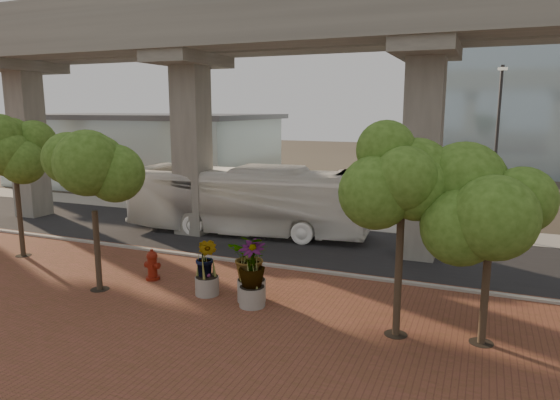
% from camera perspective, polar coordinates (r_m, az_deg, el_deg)
% --- Properties ---
extents(ground, '(160.00, 160.00, 0.00)m').
position_cam_1_polar(ground, '(23.71, 0.12, -6.24)').
color(ground, '#3E372D').
rests_on(ground, ground).
extents(brick_plaza, '(70.00, 13.00, 0.06)m').
position_cam_1_polar(brick_plaza, '(17.02, -10.44, -13.20)').
color(brick_plaza, brown).
rests_on(brick_plaza, ground).
extents(asphalt_road, '(90.00, 8.00, 0.04)m').
position_cam_1_polar(asphalt_road, '(25.50, 1.84, -5.00)').
color(asphalt_road, black).
rests_on(asphalt_road, ground).
extents(curb_strip, '(70.00, 0.25, 0.16)m').
position_cam_1_polar(curb_strip, '(21.94, -1.88, -7.42)').
color(curb_strip, '#9E9A93').
rests_on(curb_strip, ground).
extents(far_sidewalk, '(90.00, 3.00, 0.06)m').
position_cam_1_polar(far_sidewalk, '(30.55, 5.47, -2.43)').
color(far_sidewalk, '#9E9A93').
rests_on(far_sidewalk, ground).
extents(transit_viaduct, '(72.00, 5.60, 12.40)m').
position_cam_1_polar(transit_viaduct, '(24.58, 1.94, 11.55)').
color(transit_viaduct, gray).
rests_on(transit_viaduct, ground).
extents(station_pavilion, '(23.00, 13.00, 6.30)m').
position_cam_1_polar(station_pavilion, '(46.93, -15.31, 5.68)').
color(station_pavilion, silver).
rests_on(station_pavilion, ground).
extents(transit_bus, '(13.54, 4.34, 3.71)m').
position_cam_1_polar(transit_bus, '(27.24, -3.86, -0.06)').
color(transit_bus, white).
rests_on(transit_bus, ground).
extents(fire_hydrant, '(0.62, 0.56, 1.24)m').
position_cam_1_polar(fire_hydrant, '(20.67, -14.38, -7.21)').
color(fire_hydrant, maroon).
rests_on(fire_hydrant, ground).
extents(planter_front, '(2.25, 2.25, 2.47)m').
position_cam_1_polar(planter_front, '(17.64, -3.30, -6.87)').
color(planter_front, gray).
rests_on(planter_front, ground).
extents(planter_right, '(2.21, 2.21, 2.36)m').
position_cam_1_polar(planter_right, '(17.20, -3.24, -7.59)').
color(planter_right, '#ACA89B').
rests_on(planter_right, ground).
extents(planter_left, '(1.94, 1.94, 2.13)m').
position_cam_1_polar(planter_left, '(18.44, -8.41, -6.87)').
color(planter_left, gray).
rests_on(planter_left, ground).
extents(street_tree_far_west, '(3.55, 3.55, 6.41)m').
position_cam_1_polar(street_tree_far_west, '(25.40, -28.15, 4.74)').
color(street_tree_far_west, '#4D3A2C').
rests_on(street_tree_far_west, ground).
extents(street_tree_near_west, '(3.62, 3.62, 5.74)m').
position_cam_1_polar(street_tree_near_west, '(19.37, -20.62, 1.85)').
color(street_tree_near_west, '#4D3A2C').
rests_on(street_tree_near_west, ground).
extents(street_tree_near_east, '(3.41, 3.41, 6.47)m').
position_cam_1_polar(street_tree_near_east, '(14.66, 13.87, 2.89)').
color(street_tree_near_east, '#4D3A2C').
rests_on(street_tree_near_east, ground).
extents(street_tree_far_east, '(3.82, 3.82, 5.84)m').
position_cam_1_polar(street_tree_far_east, '(15.02, 23.05, -0.60)').
color(street_tree_far_east, '#4D3A2C').
rests_on(street_tree_far_east, ground).
extents(streetlamp_west, '(0.39, 1.14, 7.87)m').
position_cam_1_polar(streetlamp_west, '(33.04, -8.81, 6.47)').
color(streetlamp_west, '#2D2D32').
rests_on(streetlamp_west, ground).
extents(streetlamp_east, '(0.44, 1.28, 8.85)m').
position_cam_1_polar(streetlamp_east, '(28.31, 23.53, 6.26)').
color(streetlamp_east, '#2E2E33').
rests_on(streetlamp_east, ground).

